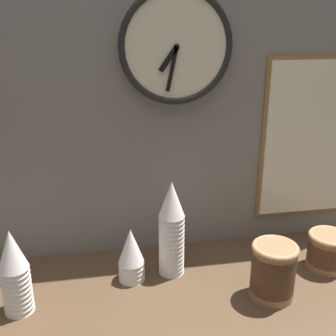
{
  "coord_description": "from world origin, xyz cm",
  "views": [
    {
      "loc": [
        -16.44,
        -98.85,
        75.02
      ],
      "look_at": [
        1.9,
        4.0,
        36.1
      ],
      "focal_mm": 45.0,
      "sensor_mm": 36.0,
      "label": 1
    }
  ],
  "objects_px": {
    "bowl_stack_right": "(273,270)",
    "menu_board": "(319,139)",
    "cup_stack_center_right": "(172,228)",
    "bowl_stack_far_right": "(328,250)",
    "cup_stack_center": "(131,255)",
    "wall_clock": "(176,47)",
    "cup_stack_left": "(15,272)"
  },
  "relations": [
    {
      "from": "bowl_stack_right",
      "to": "wall_clock",
      "type": "xyz_separation_m",
      "value": [
        -0.22,
        0.3,
        0.57
      ]
    },
    {
      "from": "bowl_stack_far_right",
      "to": "menu_board",
      "type": "bearing_deg",
      "value": 77.49
    },
    {
      "from": "cup_stack_center_right",
      "to": "wall_clock",
      "type": "relative_size",
      "value": 0.89
    },
    {
      "from": "cup_stack_left",
      "to": "cup_stack_center",
      "type": "height_order",
      "value": "cup_stack_left"
    },
    {
      "from": "cup_stack_left",
      "to": "wall_clock",
      "type": "height_order",
      "value": "wall_clock"
    },
    {
      "from": "bowl_stack_right",
      "to": "cup_stack_center_right",
      "type": "bearing_deg",
      "value": 147.07
    },
    {
      "from": "cup_stack_left",
      "to": "menu_board",
      "type": "relative_size",
      "value": 0.45
    },
    {
      "from": "cup_stack_left",
      "to": "menu_board",
      "type": "bearing_deg",
      "value": 14.85
    },
    {
      "from": "cup_stack_center",
      "to": "cup_stack_center_right",
      "type": "bearing_deg",
      "value": 8.13
    },
    {
      "from": "bowl_stack_far_right",
      "to": "bowl_stack_right",
      "type": "xyz_separation_m",
      "value": [
        -0.23,
        -0.1,
        0.02
      ]
    },
    {
      "from": "cup_stack_center_right",
      "to": "cup_stack_center",
      "type": "bearing_deg",
      "value": -171.87
    },
    {
      "from": "menu_board",
      "to": "bowl_stack_far_right",
      "type": "bearing_deg",
      "value": -102.51
    },
    {
      "from": "bowl_stack_right",
      "to": "wall_clock",
      "type": "distance_m",
      "value": 0.68
    },
    {
      "from": "cup_stack_center",
      "to": "menu_board",
      "type": "height_order",
      "value": "menu_board"
    },
    {
      "from": "cup_stack_left",
      "to": "bowl_stack_far_right",
      "type": "xyz_separation_m",
      "value": [
        0.91,
        0.04,
        -0.06
      ]
    },
    {
      "from": "cup_stack_center",
      "to": "bowl_stack_far_right",
      "type": "height_order",
      "value": "cup_stack_center"
    },
    {
      "from": "cup_stack_center_right",
      "to": "bowl_stack_far_right",
      "type": "distance_m",
      "value": 0.49
    },
    {
      "from": "bowl_stack_far_right",
      "to": "bowl_stack_right",
      "type": "relative_size",
      "value": 0.79
    },
    {
      "from": "cup_stack_center",
      "to": "menu_board",
      "type": "xyz_separation_m",
      "value": [
        0.65,
        0.17,
        0.27
      ]
    },
    {
      "from": "wall_clock",
      "to": "menu_board",
      "type": "bearing_deg",
      "value": 1.04
    },
    {
      "from": "bowl_stack_right",
      "to": "menu_board",
      "type": "distance_m",
      "value": 0.49
    },
    {
      "from": "cup_stack_center_right",
      "to": "cup_stack_left",
      "type": "bearing_deg",
      "value": -166.37
    },
    {
      "from": "cup_stack_center",
      "to": "wall_clock",
      "type": "height_order",
      "value": "wall_clock"
    },
    {
      "from": "cup_stack_center",
      "to": "bowl_stack_right",
      "type": "bearing_deg",
      "value": -21.26
    },
    {
      "from": "cup_stack_center_right",
      "to": "menu_board",
      "type": "bearing_deg",
      "value": 15.85
    },
    {
      "from": "cup_stack_left",
      "to": "menu_board",
      "type": "distance_m",
      "value": 1.02
    },
    {
      "from": "menu_board",
      "to": "cup_stack_left",
      "type": "bearing_deg",
      "value": -165.15
    },
    {
      "from": "cup_stack_center_right",
      "to": "bowl_stack_far_right",
      "type": "bearing_deg",
      "value": -7.23
    },
    {
      "from": "bowl_stack_far_right",
      "to": "menu_board",
      "type": "xyz_separation_m",
      "value": [
        0.05,
        0.21,
        0.29
      ]
    },
    {
      "from": "menu_board",
      "to": "wall_clock",
      "type": "bearing_deg",
      "value": -178.96
    },
    {
      "from": "cup_stack_center",
      "to": "menu_board",
      "type": "relative_size",
      "value": 0.31
    },
    {
      "from": "cup_stack_left",
      "to": "cup_stack_center",
      "type": "distance_m",
      "value": 0.32
    }
  ]
}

